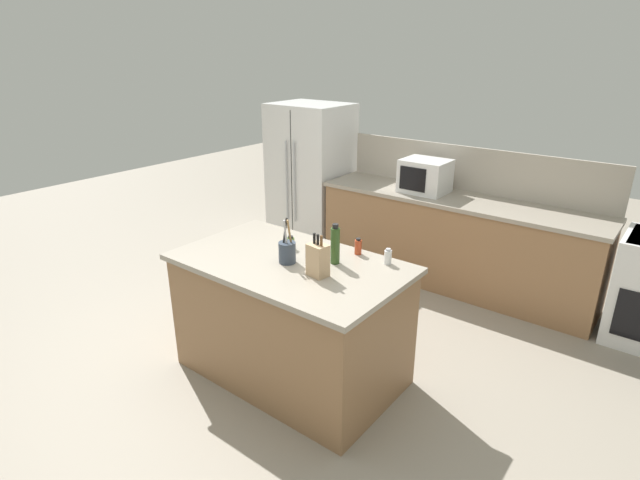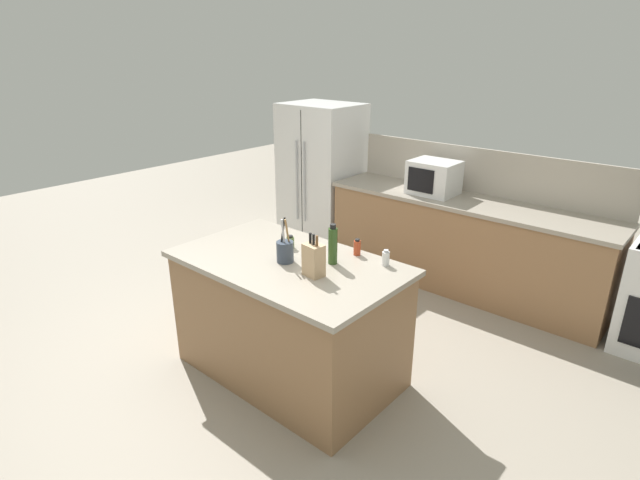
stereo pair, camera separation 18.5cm
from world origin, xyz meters
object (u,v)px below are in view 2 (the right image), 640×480
utensil_crock (285,251)px  refrigerator (322,176)px  salt_shaker (386,258)px  microwave (434,177)px  spice_jar_oregano (290,242)px  spice_jar_paprika (357,247)px  knife_block (314,260)px  olive_oil_bottle (333,245)px

utensil_crock → refrigerator: bearing=125.5°
salt_shaker → microwave: bearing=109.5°
microwave → utensil_crock: 2.23m
microwave → spice_jar_oregano: 2.03m
refrigerator → spice_jar_paprika: bearing=-43.7°
spice_jar_paprika → spice_jar_oregano: spice_jar_paprika is taller
microwave → spice_jar_oregano: size_ratio=4.60×
spice_jar_paprika → spice_jar_oregano: (-0.46, -0.22, -0.01)m
salt_shaker → knife_block: bearing=-120.7°
utensil_crock → spice_jar_paprika: 0.53m
olive_oil_bottle → microwave: bearing=99.7°
microwave → olive_oil_bottle: bearing=-80.3°
refrigerator → salt_shaker: size_ratio=15.13×
spice_jar_paprika → salt_shaker: spice_jar_paprika is taller
knife_block → spice_jar_paprika: size_ratio=2.37×
spice_jar_paprika → salt_shaker: size_ratio=1.07×
refrigerator → microwave: refrigerator is taller
utensil_crock → knife_block: bearing=-7.2°
refrigerator → microwave: size_ratio=3.75×
spice_jar_oregano → olive_oil_bottle: bearing=-1.3°
refrigerator → utensil_crock: (1.63, -2.28, 0.16)m
refrigerator → olive_oil_bottle: 2.82m
microwave → spice_jar_oregano: bearing=-92.0°
spice_jar_paprika → spice_jar_oregano: size_ratio=1.22×
spice_jar_paprika → spice_jar_oregano: bearing=-154.0°
microwave → utensil_crock: bearing=-88.0°
microwave → spice_jar_paprika: size_ratio=3.77×
microwave → knife_block: size_ratio=1.59×
utensil_crock → olive_oil_bottle: (0.27, 0.20, 0.05)m
knife_block → salt_shaker: bearing=67.3°
spice_jar_paprika → knife_block: bearing=-90.6°
refrigerator → utensil_crock: size_ratio=5.40×
olive_oil_bottle → knife_block: bearing=-82.2°
knife_block → refrigerator: bearing=137.8°
refrigerator → olive_oil_bottle: size_ratio=5.99×
olive_oil_bottle → salt_shaker: olive_oil_bottle is taller
refrigerator → knife_block: (1.93, -2.32, 0.19)m
spice_jar_paprika → salt_shaker: (0.26, -0.02, -0.00)m
microwave → spice_jar_paprika: 1.84m
utensil_crock → spice_jar_paprika: bearing=54.5°
spice_jar_oregano → salt_shaker: (0.72, 0.20, 0.01)m
olive_oil_bottle → spice_jar_oregano: olive_oil_bottle is taller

